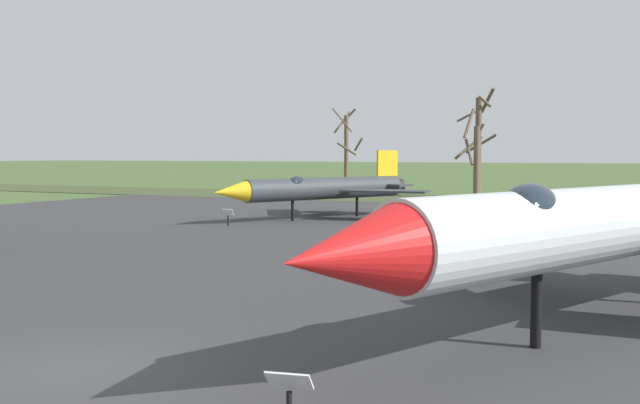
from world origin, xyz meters
TOP-DOWN VIEW (x-y plane):
  - ground_plane at (0.00, 0.00)m, footprint 600.00×600.00m
  - asphalt_apron at (0.00, 16.22)m, footprint 70.79×54.08m
  - grass_verge_strip at (0.00, 49.26)m, footprint 130.79×12.00m
  - jet_fighter_front_left at (8.18, 7.49)m, footprint 12.35×16.42m
  - info_placard_front_left at (4.86, -0.97)m, footprint 0.67×0.40m
  - jet_fighter_front_right at (-8.80, 28.58)m, footprint 10.14×12.63m
  - info_placard_front_right at (-11.41, 22.70)m, footprint 0.59×0.34m
  - bare_tree_far_left at (-17.89, 53.08)m, footprint 3.04×3.04m
  - bare_tree_left_of_center at (-5.82, 54.63)m, footprint 3.51×3.15m
  - bare_tree_center at (-5.70, 52.69)m, footprint 2.58×3.13m

SIDE VIEW (x-z plane):
  - ground_plane at x=0.00m, z-range 0.00..0.00m
  - asphalt_apron at x=0.00m, z-range 0.00..0.05m
  - grass_verge_strip at x=0.00m, z-range 0.00..0.06m
  - info_placard_front_right at x=-11.41m, z-range 0.13..1.07m
  - info_placard_front_left at x=4.86m, z-range 0.15..1.10m
  - jet_fighter_front_right at x=-8.80m, z-range -0.18..3.87m
  - jet_fighter_front_left at x=8.18m, z-range -0.59..5.35m
  - bare_tree_center at x=-5.70m, z-range -0.27..7.49m
  - bare_tree_far_left at x=-17.89m, z-range 0.21..8.30m
  - bare_tree_left_of_center at x=-5.82m, z-range 0.12..9.75m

